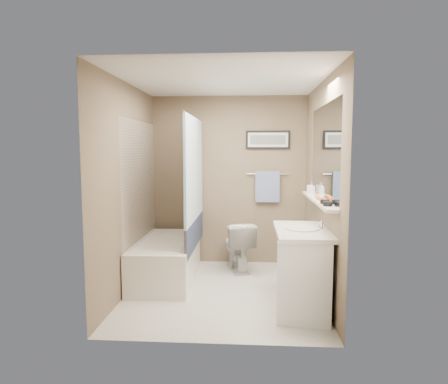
# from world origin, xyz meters

# --- Properties ---
(ground) EXTENTS (2.50, 2.50, 0.00)m
(ground) POSITION_xyz_m (0.00, 0.00, 0.00)
(ground) COLOR beige
(ground) RESTS_ON ground
(ceiling) EXTENTS (2.20, 2.50, 0.04)m
(ceiling) POSITION_xyz_m (0.00, 0.00, 2.38)
(ceiling) COLOR white
(ceiling) RESTS_ON wall_back
(wall_back) EXTENTS (2.20, 0.04, 2.40)m
(wall_back) POSITION_xyz_m (0.00, 1.23, 1.20)
(wall_back) COLOR brown
(wall_back) RESTS_ON ground
(wall_front) EXTENTS (2.20, 0.04, 2.40)m
(wall_front) POSITION_xyz_m (0.00, -1.23, 1.20)
(wall_front) COLOR brown
(wall_front) RESTS_ON ground
(wall_left) EXTENTS (0.04, 2.50, 2.40)m
(wall_left) POSITION_xyz_m (-1.08, 0.00, 1.20)
(wall_left) COLOR brown
(wall_left) RESTS_ON ground
(wall_right) EXTENTS (0.04, 2.50, 2.40)m
(wall_right) POSITION_xyz_m (1.08, 0.00, 1.20)
(wall_right) COLOR brown
(wall_right) RESTS_ON ground
(tile_surround) EXTENTS (0.02, 1.55, 2.00)m
(tile_surround) POSITION_xyz_m (-1.09, 0.50, 1.00)
(tile_surround) COLOR tan
(tile_surround) RESTS_ON wall_left
(curtain_rod) EXTENTS (0.02, 1.55, 0.02)m
(curtain_rod) POSITION_xyz_m (-0.40, 0.50, 2.05)
(curtain_rod) COLOR silver
(curtain_rod) RESTS_ON wall_left
(curtain_upper) EXTENTS (0.03, 1.45, 1.28)m
(curtain_upper) POSITION_xyz_m (-0.40, 0.50, 1.40)
(curtain_upper) COLOR white
(curtain_upper) RESTS_ON curtain_rod
(curtain_lower) EXTENTS (0.03, 1.45, 0.36)m
(curtain_lower) POSITION_xyz_m (-0.40, 0.50, 0.58)
(curtain_lower) COLOR #2A354F
(curtain_lower) RESTS_ON curtain_rod
(mirror) EXTENTS (0.02, 1.60, 1.00)m
(mirror) POSITION_xyz_m (1.09, -0.15, 1.62)
(mirror) COLOR silver
(mirror) RESTS_ON wall_right
(shelf) EXTENTS (0.12, 1.60, 0.03)m
(shelf) POSITION_xyz_m (1.04, -0.15, 1.10)
(shelf) COLOR silver
(shelf) RESTS_ON wall_right
(towel_bar) EXTENTS (0.60, 0.02, 0.02)m
(towel_bar) POSITION_xyz_m (0.55, 1.22, 1.30)
(towel_bar) COLOR silver
(towel_bar) RESTS_ON wall_back
(towel) EXTENTS (0.34, 0.05, 0.44)m
(towel) POSITION_xyz_m (0.55, 1.20, 1.12)
(towel) COLOR #9CB7E4
(towel) RESTS_ON towel_bar
(art_frame) EXTENTS (0.62, 0.02, 0.26)m
(art_frame) POSITION_xyz_m (0.55, 1.23, 1.78)
(art_frame) COLOR black
(art_frame) RESTS_ON wall_back
(art_mat) EXTENTS (0.56, 0.00, 0.20)m
(art_mat) POSITION_xyz_m (0.55, 1.22, 1.78)
(art_mat) COLOR white
(art_mat) RESTS_ON art_frame
(art_image) EXTENTS (0.50, 0.00, 0.13)m
(art_image) POSITION_xyz_m (0.55, 1.22, 1.78)
(art_image) COLOR #595959
(art_image) RESTS_ON art_mat
(door) EXTENTS (0.80, 0.02, 2.00)m
(door) POSITION_xyz_m (0.55, -1.24, 1.00)
(door) COLOR silver
(door) RESTS_ON wall_front
(door_handle) EXTENTS (0.10, 0.02, 0.02)m
(door_handle) POSITION_xyz_m (0.22, -1.19, 1.00)
(door_handle) COLOR silver
(door_handle) RESTS_ON door
(bathtub) EXTENTS (0.73, 1.52, 0.50)m
(bathtub) POSITION_xyz_m (-0.75, 0.41, 0.25)
(bathtub) COLOR white
(bathtub) RESTS_ON ground
(tub_rim) EXTENTS (0.56, 1.36, 0.02)m
(tub_rim) POSITION_xyz_m (-0.75, 0.41, 0.50)
(tub_rim) COLOR white
(tub_rim) RESTS_ON bathtub
(toilet) EXTENTS (0.54, 0.74, 0.68)m
(toilet) POSITION_xyz_m (0.14, 0.86, 0.34)
(toilet) COLOR silver
(toilet) RESTS_ON ground
(vanity) EXTENTS (0.58, 0.94, 0.80)m
(vanity) POSITION_xyz_m (0.85, -0.45, 0.40)
(vanity) COLOR silver
(vanity) RESTS_ON ground
(countertop) EXTENTS (0.54, 0.96, 0.04)m
(countertop) POSITION_xyz_m (0.84, -0.45, 0.82)
(countertop) COLOR beige
(countertop) RESTS_ON vanity
(sink_basin) EXTENTS (0.34, 0.34, 0.01)m
(sink_basin) POSITION_xyz_m (0.83, -0.45, 0.85)
(sink_basin) COLOR silver
(sink_basin) RESTS_ON countertop
(faucet_spout) EXTENTS (0.02, 0.02, 0.10)m
(faucet_spout) POSITION_xyz_m (1.03, -0.45, 0.89)
(faucet_spout) COLOR silver
(faucet_spout) RESTS_ON countertop
(faucet_knob) EXTENTS (0.05, 0.05, 0.05)m
(faucet_knob) POSITION_xyz_m (1.03, -0.35, 0.87)
(faucet_knob) COLOR silver
(faucet_knob) RESTS_ON countertop
(candle_bowl_near) EXTENTS (0.09, 0.09, 0.04)m
(candle_bowl_near) POSITION_xyz_m (1.04, -0.70, 1.14)
(candle_bowl_near) COLOR black
(candle_bowl_near) RESTS_ON shelf
(candle_bowl_far) EXTENTS (0.09, 0.09, 0.04)m
(candle_bowl_far) POSITION_xyz_m (1.04, -0.55, 1.14)
(candle_bowl_far) COLOR black
(candle_bowl_far) RESTS_ON shelf
(hair_brush_front) EXTENTS (0.06, 0.22, 0.04)m
(hair_brush_front) POSITION_xyz_m (1.04, -0.27, 1.14)
(hair_brush_front) COLOR orange
(hair_brush_front) RESTS_ON shelf
(hair_brush_back) EXTENTS (0.05, 0.22, 0.04)m
(hair_brush_back) POSITION_xyz_m (1.04, -0.16, 1.14)
(hair_brush_back) COLOR #C15D1B
(hair_brush_back) RESTS_ON shelf
(pink_comb) EXTENTS (0.03, 0.16, 0.01)m
(pink_comb) POSITION_xyz_m (1.04, -0.00, 1.12)
(pink_comb) COLOR pink
(pink_comb) RESTS_ON shelf
(glass_jar) EXTENTS (0.08, 0.08, 0.10)m
(glass_jar) POSITION_xyz_m (1.04, 0.42, 1.17)
(glass_jar) COLOR white
(glass_jar) RESTS_ON shelf
(soap_bottle) EXTENTS (0.06, 0.07, 0.14)m
(soap_bottle) POSITION_xyz_m (1.04, 0.29, 1.19)
(soap_bottle) COLOR #999999
(soap_bottle) RESTS_ON shelf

